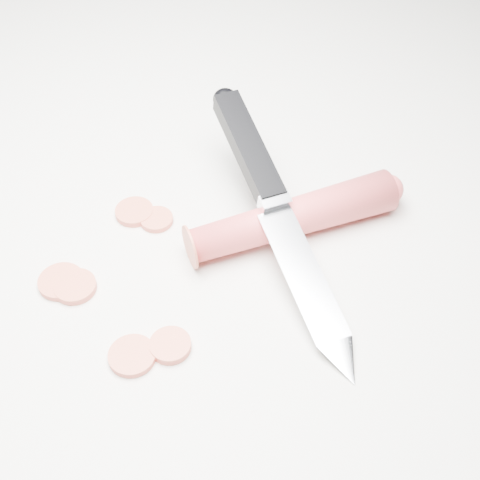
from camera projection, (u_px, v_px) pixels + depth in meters
The scene contains 10 objects.
ground at pixel (171, 241), 0.61m from camera, with size 2.40×2.40×0.00m, color silver.
carrot at pixel (293, 217), 0.60m from camera, with size 0.03×0.03×0.19m, color #D43C40.
carrot_slice_0 at pixel (61, 282), 0.57m from camera, with size 0.04×0.04×0.01m, color #CD573C.
carrot_slice_1 at pixel (66, 285), 0.57m from camera, with size 0.03×0.03×0.01m, color #CD573C.
carrot_slice_2 at pixel (157, 219), 0.62m from camera, with size 0.03×0.03×0.01m, color #CD573C.
carrot_slice_3 at pixel (132, 356), 0.52m from camera, with size 0.04×0.04×0.01m, color #CD573C.
carrot_slice_4 at pixel (170, 345), 0.53m from camera, with size 0.03×0.03×0.01m, color #CD573C.
carrot_slice_5 at pixel (134, 212), 0.63m from camera, with size 0.04×0.04×0.01m, color #CD573C.
carrot_slice_6 at pixel (75, 287), 0.57m from camera, with size 0.04×0.04×0.01m, color #CD573C.
kitchen_knife at pixel (282, 217), 0.57m from camera, with size 0.28×0.17×0.08m, color silver, non-canonical shape.
Camera 1 is at (0.31, -0.27, 0.45)m, focal length 50.00 mm.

